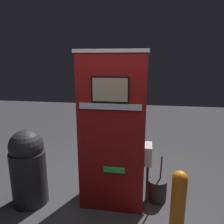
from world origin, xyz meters
TOP-DOWN VIEW (x-y plane):
  - ground_plane at (0.00, 0.00)m, footprint 14.00×14.00m
  - gas_pump at (0.00, 0.27)m, footprint 0.94×0.58m
  - safety_bollard at (0.78, -0.36)m, footprint 0.16×0.16m
  - trash_bin at (-1.13, 0.03)m, footprint 0.47×0.47m
  - squeegee_bucket at (0.61, 0.36)m, footprint 0.27×0.27m

SIDE VIEW (x-z plane):
  - ground_plane at x=0.00m, z-range 0.00..0.00m
  - squeegee_bucket at x=0.61m, z-range -0.19..0.50m
  - safety_bollard at x=0.78m, z-range 0.03..0.87m
  - trash_bin at x=-1.13m, z-range 0.01..1.06m
  - gas_pump at x=0.00m, z-range 0.00..2.06m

